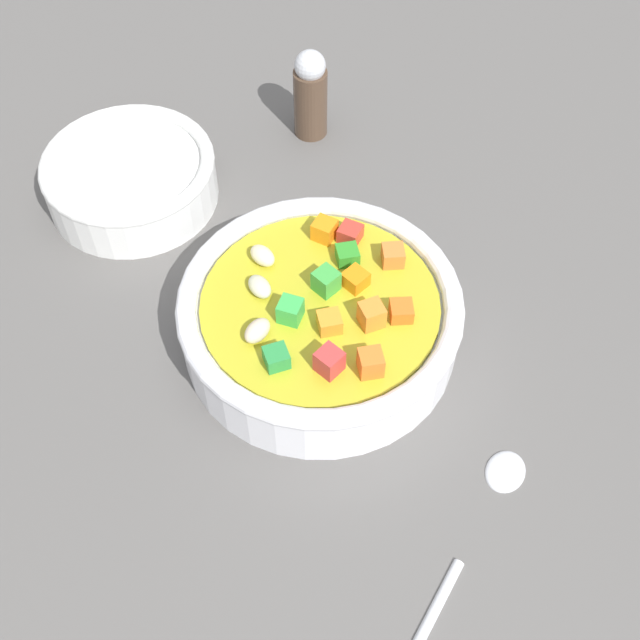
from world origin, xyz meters
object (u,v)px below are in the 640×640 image
object	(u,v)px
side_bowl_small	(131,177)
pepper_shaker	(310,94)
soup_bowl_main	(320,317)
spoon	(466,547)

from	to	relation	value
side_bowl_small	pepper_shaker	distance (cm)	16.69
pepper_shaker	side_bowl_small	bearing A→B (deg)	-77.27
soup_bowl_main	pepper_shaker	size ratio (longest dim) A/B	2.40
spoon	side_bowl_small	bearing A→B (deg)	69.85
soup_bowl_main	pepper_shaker	distance (cm)	22.60
soup_bowl_main	spoon	world-z (taller)	soup_bowl_main
spoon	pepper_shaker	distance (cm)	39.53
spoon	side_bowl_small	size ratio (longest dim) A/B	1.24
soup_bowl_main	spoon	bearing A→B (deg)	12.55
soup_bowl_main	pepper_shaker	world-z (taller)	pepper_shaker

